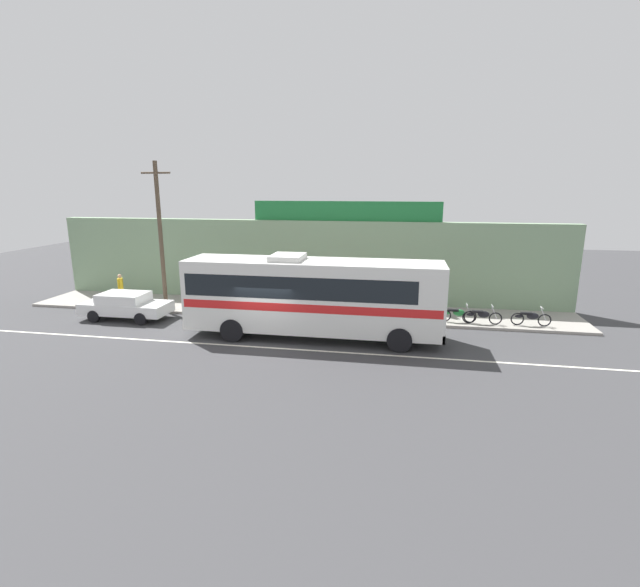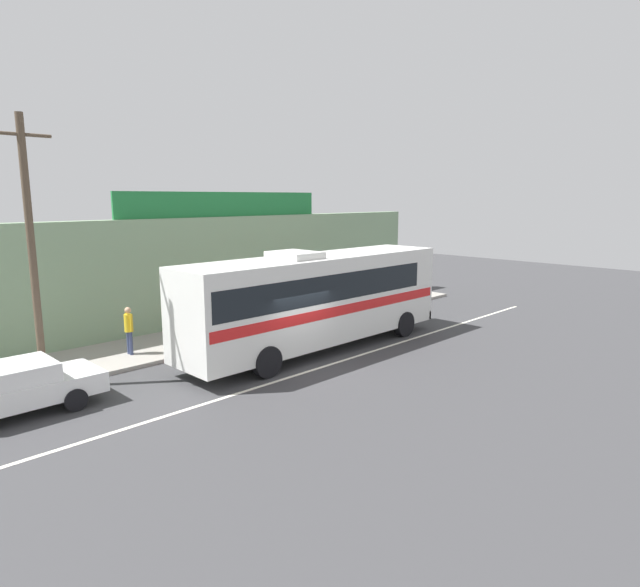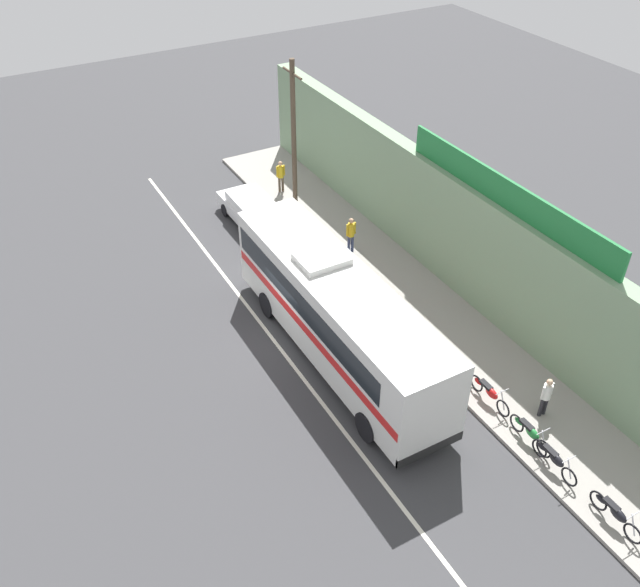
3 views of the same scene
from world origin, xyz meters
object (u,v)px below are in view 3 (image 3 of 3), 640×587
motorcycle_purple (530,433)px  pedestrian_far_right (351,233)px  parked_car (252,210)px  pedestrian_near_shop (281,174)px  pedestrian_by_curb (546,395)px  motorcycle_red (489,393)px  utility_pole (294,145)px  motorcycle_orange (615,513)px  motorcycle_green (554,459)px  intercity_bus (336,311)px

motorcycle_purple → pedestrian_far_right: bearing=176.5°
parked_car → pedestrian_near_shop: 3.15m
pedestrian_by_curb → motorcycle_red: bearing=-138.6°
pedestrian_by_curb → parked_car: bearing=-168.9°
utility_pole → pedestrian_far_right: bearing=18.0°
utility_pole → motorcycle_purple: 15.82m
parked_car → motorcycle_orange: 20.26m
parked_car → motorcycle_red: 14.87m
motorcycle_red → motorcycle_green: 3.15m
pedestrian_far_right → pedestrian_by_curb: bearing=2.3°
parked_car → motorcycle_red: (14.74, 1.99, -0.17)m
motorcycle_red → pedestrian_near_shop: (-16.63, 0.51, 0.55)m
motorcycle_red → pedestrian_near_shop: 16.65m
parked_car → pedestrian_far_right: size_ratio=2.60×
utility_pole → pedestrian_far_right: size_ratio=4.58×
motorcycle_purple → pedestrian_by_curb: size_ratio=1.15×
intercity_bus → utility_pole: bearing=161.6°
parked_car → utility_pole: utility_pole is taller
intercity_bus → motorcycle_purple: bearing=25.5°
motorcycle_purple → pedestrian_by_curb: 1.47m
utility_pole → motorcycle_orange: utility_pole is taller
motorcycle_green → pedestrian_far_right: size_ratio=1.09×
pedestrian_by_curb → motorcycle_purple: bearing=-61.0°
intercity_bus → pedestrian_near_shop: size_ratio=6.77×
motorcycle_purple → pedestrian_by_curb: bearing=119.0°
motorcycle_orange → pedestrian_by_curb: size_ratio=1.17×
motorcycle_orange → motorcycle_green: size_ratio=0.99×
parked_car → pedestrian_by_curb: size_ratio=2.80×
motorcycle_red → motorcycle_green: bearing=-2.7°
motorcycle_purple → pedestrian_near_shop: size_ratio=1.09×
motorcycle_orange → motorcycle_red: size_ratio=0.94×
intercity_bus → parked_car: intercity_bus is taller
motorcycle_orange → motorcycle_green: 2.27m
intercity_bus → parked_car: (-10.03, 1.25, -1.33)m
intercity_bus → parked_car: 10.19m
utility_pole → intercity_bus: bearing=-18.4°
utility_pole → motorcycle_green: utility_pole is taller
intercity_bus → parked_car: size_ratio=2.56×
motorcycle_orange → motorcycle_purple: 3.42m
motorcycle_red → pedestrian_by_curb: (1.33, 1.17, 0.49)m
motorcycle_orange → motorcycle_red: (-5.42, 0.04, 0.00)m
motorcycle_orange → pedestrian_by_curb: (-4.09, 1.21, 0.49)m
pedestrian_far_right → pedestrian_near_shop: (-6.48, -0.20, -0.02)m
motorcycle_red → motorcycle_orange: bearing=-0.4°
utility_pole → pedestrian_by_curb: 15.13m
parked_car → motorcycle_green: 17.99m
motorcycle_purple → pedestrian_near_shop: pedestrian_near_shop is taller
parked_car → pedestrian_near_shop: (-1.90, 2.49, 0.38)m
motorcycle_green → pedestrian_far_right: bearing=176.4°
utility_pole → motorcycle_green: size_ratio=4.20×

